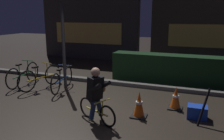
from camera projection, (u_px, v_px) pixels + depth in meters
ground_plane at (97, 108)px, 5.98m from camera, size 40.00×40.00×0.00m
sidewalk_curb at (123, 83)px, 7.97m from camera, size 12.00×0.24×0.12m
hedge_row at (180, 70)px, 8.07m from camera, size 4.80×0.70×1.00m
storefront_left at (89, 18)px, 12.54m from camera, size 5.48×0.54×4.40m
storefront_right at (214, 24)px, 11.08m from camera, size 5.96×0.54×3.91m
street_post at (64, 47)px, 7.34m from camera, size 0.10×0.10×2.70m
parked_bike_leftmost at (23, 75)px, 7.93m from camera, size 0.46×1.75×0.80m
parked_bike_left_mid at (41, 77)px, 7.58m from camera, size 0.53×1.69×0.80m
parked_bike_center_left at (62, 79)px, 7.42m from camera, size 0.46×1.63×0.76m
traffic_cone_near at (139, 105)px, 5.43m from camera, size 0.36×0.36×0.62m
traffic_cone_far at (176, 98)px, 5.92m from camera, size 0.36×0.36×0.58m
blue_crate at (197, 112)px, 5.39m from camera, size 0.44×0.32×0.30m
cyclist at (97, 95)px, 5.13m from camera, size 1.10×0.66×1.25m
closed_umbrella at (204, 107)px, 5.06m from camera, size 0.25×0.38×0.79m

